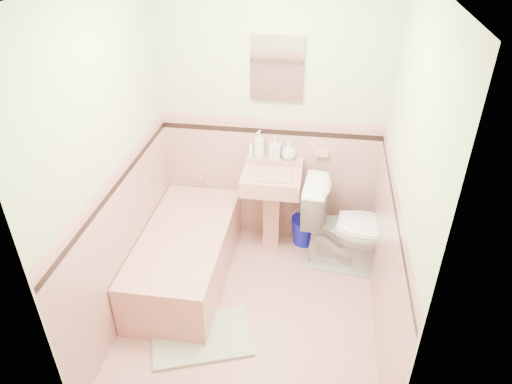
# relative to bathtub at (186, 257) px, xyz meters

# --- Properties ---
(floor) EXTENTS (2.20, 2.20, 0.00)m
(floor) POSITION_rel_bathtub_xyz_m (0.63, -0.33, -0.23)
(floor) COLOR tan
(floor) RESTS_ON ground
(wall_back) EXTENTS (2.50, 0.00, 2.50)m
(wall_back) POSITION_rel_bathtub_xyz_m (0.63, 0.77, 1.02)
(wall_back) COLOR #EDE6C1
(wall_back) RESTS_ON ground
(wall_front) EXTENTS (2.50, 0.00, 2.50)m
(wall_front) POSITION_rel_bathtub_xyz_m (0.63, -1.43, 1.02)
(wall_front) COLOR #EDE6C1
(wall_front) RESTS_ON ground
(wall_left) EXTENTS (0.00, 2.50, 2.50)m
(wall_left) POSITION_rel_bathtub_xyz_m (-0.37, -0.33, 1.02)
(wall_left) COLOR #EDE6C1
(wall_left) RESTS_ON ground
(wall_right) EXTENTS (0.00, 2.50, 2.50)m
(wall_right) POSITION_rel_bathtub_xyz_m (1.63, -0.33, 1.02)
(wall_right) COLOR #EDE6C1
(wall_right) RESTS_ON ground
(wainscot_back) EXTENTS (2.00, 0.00, 2.00)m
(wainscot_back) POSITION_rel_bathtub_xyz_m (0.63, 0.76, 0.38)
(wainscot_back) COLOR tan
(wainscot_back) RESTS_ON ground
(wainscot_front) EXTENTS (2.00, 0.00, 2.00)m
(wainscot_front) POSITION_rel_bathtub_xyz_m (0.63, -1.42, 0.38)
(wainscot_front) COLOR tan
(wainscot_front) RESTS_ON ground
(wainscot_left) EXTENTS (0.00, 2.20, 2.20)m
(wainscot_left) POSITION_rel_bathtub_xyz_m (-0.36, -0.33, 0.38)
(wainscot_left) COLOR tan
(wainscot_left) RESTS_ON ground
(wainscot_right) EXTENTS (0.00, 2.20, 2.20)m
(wainscot_right) POSITION_rel_bathtub_xyz_m (1.62, -0.33, 0.38)
(wainscot_right) COLOR tan
(wainscot_right) RESTS_ON ground
(accent_back) EXTENTS (2.00, 0.00, 2.00)m
(accent_back) POSITION_rel_bathtub_xyz_m (0.63, 0.75, 0.90)
(accent_back) COLOR black
(accent_back) RESTS_ON ground
(accent_front) EXTENTS (2.00, 0.00, 2.00)m
(accent_front) POSITION_rel_bathtub_xyz_m (0.63, -1.41, 0.90)
(accent_front) COLOR black
(accent_front) RESTS_ON ground
(accent_left) EXTENTS (0.00, 2.20, 2.20)m
(accent_left) POSITION_rel_bathtub_xyz_m (-0.35, -0.33, 0.89)
(accent_left) COLOR black
(accent_left) RESTS_ON ground
(accent_right) EXTENTS (0.00, 2.20, 2.20)m
(accent_right) POSITION_rel_bathtub_xyz_m (1.61, -0.33, 0.89)
(accent_right) COLOR black
(accent_right) RESTS_ON ground
(cap_back) EXTENTS (2.00, 0.00, 2.00)m
(cap_back) POSITION_rel_bathtub_xyz_m (0.63, 0.75, 0.99)
(cap_back) COLOR tan
(cap_back) RESTS_ON ground
(cap_front) EXTENTS (2.00, 0.00, 2.00)m
(cap_front) POSITION_rel_bathtub_xyz_m (0.63, -1.41, 0.99)
(cap_front) COLOR tan
(cap_front) RESTS_ON ground
(cap_left) EXTENTS (0.00, 2.20, 2.20)m
(cap_left) POSITION_rel_bathtub_xyz_m (-0.35, -0.33, 1.00)
(cap_left) COLOR tan
(cap_left) RESTS_ON ground
(cap_right) EXTENTS (0.00, 2.20, 2.20)m
(cap_right) POSITION_rel_bathtub_xyz_m (1.61, -0.33, 1.00)
(cap_right) COLOR tan
(cap_right) RESTS_ON ground
(bathtub) EXTENTS (0.70, 1.50, 0.45)m
(bathtub) POSITION_rel_bathtub_xyz_m (0.00, 0.00, 0.00)
(bathtub) COLOR tan
(bathtub) RESTS_ON floor
(tub_faucet) EXTENTS (0.04, 0.12, 0.04)m
(tub_faucet) POSITION_rel_bathtub_xyz_m (0.00, 0.72, 0.41)
(tub_faucet) COLOR silver
(tub_faucet) RESTS_ON wall_back
(sink) EXTENTS (0.52, 0.48, 0.82)m
(sink) POSITION_rel_bathtub_xyz_m (0.68, 0.53, 0.19)
(sink) COLOR tan
(sink) RESTS_ON floor
(sink_faucet) EXTENTS (0.02, 0.02, 0.10)m
(sink_faucet) POSITION_rel_bathtub_xyz_m (0.68, 0.67, 0.72)
(sink_faucet) COLOR silver
(sink_faucet) RESTS_ON sink
(medicine_cabinet) EXTENTS (0.44, 0.04, 0.55)m
(medicine_cabinet) POSITION_rel_bathtub_xyz_m (0.68, 0.74, 1.47)
(medicine_cabinet) COLOR white
(medicine_cabinet) RESTS_ON wall_back
(soap_dish) EXTENTS (0.11, 0.07, 0.04)m
(soap_dish) POSITION_rel_bathtub_xyz_m (1.10, 0.73, 0.72)
(soap_dish) COLOR tan
(soap_dish) RESTS_ON wall_back
(soap_bottle_left) EXTENTS (0.13, 0.13, 0.26)m
(soap_bottle_left) POSITION_rel_bathtub_xyz_m (0.54, 0.71, 0.78)
(soap_bottle_left) COLOR #B2B2B2
(soap_bottle_left) RESTS_ON sink
(soap_bottle_mid) EXTENTS (0.10, 0.10, 0.22)m
(soap_bottle_mid) POSITION_rel_bathtub_xyz_m (0.69, 0.71, 0.76)
(soap_bottle_mid) COLOR #B2B2B2
(soap_bottle_mid) RESTS_ON sink
(soap_bottle_right) EXTENTS (0.14, 0.14, 0.17)m
(soap_bottle_right) POSITION_rel_bathtub_xyz_m (0.81, 0.71, 0.74)
(soap_bottle_right) COLOR #B2B2B2
(soap_bottle_right) RESTS_ON sink
(tube) EXTENTS (0.04, 0.04, 0.12)m
(tube) POSITION_rel_bathtub_xyz_m (0.46, 0.71, 0.71)
(tube) COLOR white
(tube) RESTS_ON sink
(toilet) EXTENTS (0.87, 0.54, 0.85)m
(toilet) POSITION_rel_bathtub_xyz_m (1.39, 0.38, 0.20)
(toilet) COLOR white
(toilet) RESTS_ON floor
(bucket) EXTENTS (0.35, 0.35, 0.27)m
(bucket) POSITION_rel_bathtub_xyz_m (1.00, 0.66, -0.09)
(bucket) COLOR #0F13B7
(bucket) RESTS_ON floor
(bath_mat) EXTENTS (0.87, 0.72, 0.03)m
(bath_mat) POSITION_rel_bathtub_xyz_m (0.30, -0.67, -0.21)
(bath_mat) COLOR gray
(bath_mat) RESTS_ON floor
(shoe) EXTENTS (0.17, 0.13, 0.06)m
(shoe) POSITION_rel_bathtub_xyz_m (0.27, -0.67, -0.16)
(shoe) COLOR #BF1E59
(shoe) RESTS_ON bath_mat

